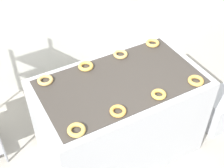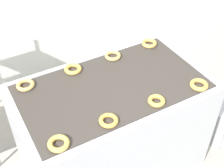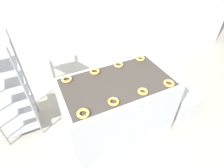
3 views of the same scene
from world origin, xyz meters
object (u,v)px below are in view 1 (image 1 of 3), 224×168
(donut_near_right, at_px, (196,81))
(donut_far_right, at_px, (153,43))
(donut_far_midleft, at_px, (86,66))
(donut_far_midright, at_px, (120,54))
(donut_near_midright, at_px, (159,94))
(donut_near_left, at_px, (76,130))
(donut_near_midleft, at_px, (118,111))
(fryer_machine, at_px, (119,118))
(donut_far_left, at_px, (45,80))
(glaze_bin, at_px, (219,110))

(donut_near_right, distance_m, donut_far_right, 0.66)
(donut_far_midleft, height_order, donut_far_right, same)
(donut_far_midright, bearing_deg, donut_far_midleft, -179.24)
(donut_near_midright, bearing_deg, donut_near_left, -178.81)
(donut_far_midleft, bearing_deg, donut_near_midleft, -91.96)
(fryer_machine, distance_m, donut_near_right, 0.83)
(fryer_machine, bearing_deg, donut_near_midright, -59.09)
(donut_near_right, distance_m, donut_far_midleft, 1.00)
(fryer_machine, relative_size, donut_near_midright, 12.02)
(donut_far_left, bearing_deg, donut_near_right, -29.41)
(donut_far_left, relative_size, donut_far_midright, 1.01)
(donut_near_midleft, relative_size, donut_near_midright, 1.05)
(donut_near_right, height_order, donut_far_midright, donut_near_right)
(fryer_machine, xyz_separation_m, donut_near_left, (-0.57, -0.33, 0.50))
(donut_near_midright, distance_m, donut_far_left, 1.00)
(donut_near_midleft, xyz_separation_m, donut_far_midright, (0.40, 0.64, -0.00))
(donut_near_right, relative_size, donut_far_right, 1.02)
(donut_near_right, bearing_deg, donut_near_midleft, 178.69)
(donut_near_midleft, bearing_deg, donut_far_midright, 58.26)
(donut_near_midright, relative_size, donut_far_midleft, 0.90)
(donut_near_left, bearing_deg, glaze_bin, 3.20)
(glaze_bin, bearing_deg, fryer_machine, 168.67)
(donut_near_midright, relative_size, donut_far_right, 0.92)
(donut_near_left, height_order, donut_far_midleft, same)
(donut_near_midleft, xyz_separation_m, donut_far_left, (-0.37, 0.63, -0.00))
(donut_far_midleft, bearing_deg, donut_near_midright, -59.80)
(donut_near_midleft, bearing_deg, glaze_bin, 3.32)
(donut_near_left, height_order, donut_far_midright, donut_near_left)
(fryer_machine, relative_size, donut_far_left, 10.94)
(fryer_machine, height_order, donut_far_left, donut_far_left)
(glaze_bin, distance_m, donut_near_left, 1.91)
(donut_near_midright, xyz_separation_m, donut_near_right, (0.39, -0.02, 0.00))
(glaze_bin, relative_size, donut_far_left, 2.92)
(donut_far_left, relative_size, donut_far_midleft, 0.99)
(donut_near_midright, bearing_deg, donut_far_right, 59.34)
(glaze_bin, relative_size, donut_near_midleft, 3.05)
(glaze_bin, bearing_deg, donut_near_midleft, -176.68)
(donut_near_midleft, bearing_deg, donut_far_left, 120.65)
(donut_near_midleft, xyz_separation_m, donut_far_midleft, (0.02, 0.64, 0.00))
(donut_far_left, xyz_separation_m, donut_far_midleft, (0.40, 0.00, 0.00))
(fryer_machine, relative_size, donut_near_midleft, 11.43)
(donut_near_midright, height_order, donut_far_midright, donut_near_midright)
(donut_near_midright, height_order, donut_far_midleft, same)
(fryer_machine, height_order, donut_far_right, donut_far_right)
(fryer_machine, distance_m, donut_far_midleft, 0.62)
(donut_far_midleft, bearing_deg, fryer_machine, -60.50)
(donut_near_right, height_order, donut_far_left, donut_near_right)
(glaze_bin, relative_size, donut_far_midright, 2.94)
(donut_far_right, bearing_deg, donut_near_left, -149.90)
(donut_far_left, xyz_separation_m, donut_far_right, (1.15, 0.01, 0.00))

